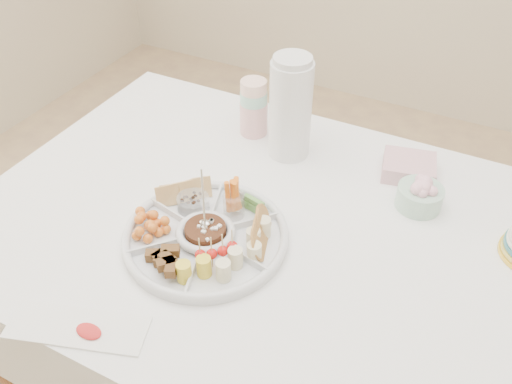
% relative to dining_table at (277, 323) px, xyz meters
% --- Properties ---
extents(dining_table, '(1.52, 1.02, 0.76)m').
position_rel_dining_table_xyz_m(dining_table, '(0.00, 0.00, 0.00)').
color(dining_table, white).
rests_on(dining_table, floor).
extents(party_tray, '(0.45, 0.45, 0.04)m').
position_rel_dining_table_xyz_m(party_tray, '(-0.14, -0.12, 0.40)').
color(party_tray, silver).
rests_on(party_tray, dining_table).
extents(bean_dip, '(0.11, 0.11, 0.04)m').
position_rel_dining_table_xyz_m(bean_dip, '(-0.14, -0.12, 0.41)').
color(bean_dip, black).
rests_on(bean_dip, party_tray).
extents(tortillas, '(0.12, 0.12, 0.06)m').
position_rel_dining_table_xyz_m(tortillas, '(-0.01, -0.08, 0.42)').
color(tortillas, '#C0803D').
rests_on(tortillas, party_tray).
extents(carrot_cucumber, '(0.12, 0.12, 0.09)m').
position_rel_dining_table_xyz_m(carrot_cucumber, '(-0.11, 0.00, 0.44)').
color(carrot_cucumber, orange).
rests_on(carrot_cucumber, party_tray).
extents(pita_raisins, '(0.13, 0.13, 0.06)m').
position_rel_dining_table_xyz_m(pita_raisins, '(-0.23, -0.04, 0.42)').
color(pita_raisins, '#BD8E46').
rests_on(pita_raisins, party_tray).
extents(cherries, '(0.13, 0.13, 0.04)m').
position_rel_dining_table_xyz_m(cherries, '(-0.26, -0.16, 0.42)').
color(cherries, orange).
rests_on(cherries, party_tray).
extents(granola_chunks, '(0.12, 0.12, 0.05)m').
position_rel_dining_table_xyz_m(granola_chunks, '(-0.16, -0.25, 0.42)').
color(granola_chunks, '#51311C').
rests_on(granola_chunks, party_tray).
extents(banana_tomato, '(0.13, 0.13, 0.09)m').
position_rel_dining_table_xyz_m(banana_tomato, '(-0.04, -0.21, 0.44)').
color(banana_tomato, '#FDF79D').
rests_on(banana_tomato, party_tray).
extents(cup_stack, '(0.10, 0.10, 0.22)m').
position_rel_dining_table_xyz_m(cup_stack, '(-0.25, 0.34, 0.49)').
color(cup_stack, silver).
rests_on(cup_stack, dining_table).
extents(thermos, '(0.14, 0.14, 0.30)m').
position_rel_dining_table_xyz_m(thermos, '(-0.11, 0.29, 0.53)').
color(thermos, white).
rests_on(thermos, dining_table).
extents(flower_bowl, '(0.14, 0.14, 0.09)m').
position_rel_dining_table_xyz_m(flower_bowl, '(0.27, 0.23, 0.42)').
color(flower_bowl, '#97D7B6').
rests_on(flower_bowl, dining_table).
extents(napkin_stack, '(0.16, 0.15, 0.05)m').
position_rel_dining_table_xyz_m(napkin_stack, '(0.22, 0.34, 0.40)').
color(napkin_stack, '#E2A6B1').
rests_on(napkin_stack, dining_table).
extents(placemat, '(0.30, 0.18, 0.01)m').
position_rel_dining_table_xyz_m(placemat, '(-0.24, -0.45, 0.38)').
color(placemat, white).
rests_on(placemat, dining_table).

